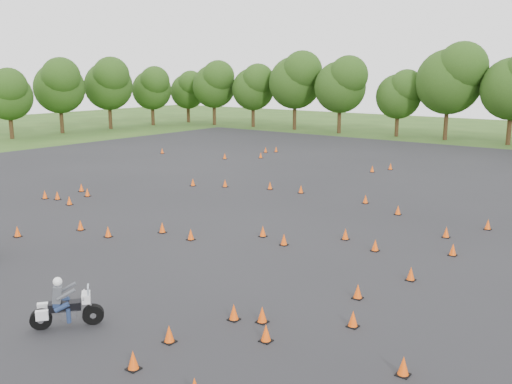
{
  "coord_description": "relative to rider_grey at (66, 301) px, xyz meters",
  "views": [
    {
      "loc": [
        16.24,
        -17.49,
        6.93
      ],
      "look_at": [
        0.0,
        4.0,
        1.2
      ],
      "focal_mm": 40.0,
      "sensor_mm": 36.0,
      "label": 1
    }
  ],
  "objects": [
    {
      "name": "rider_grey",
      "position": [
        0.0,
        0.0,
        0.0
      ],
      "size": [
        1.7,
        1.9,
        1.51
      ],
      "primitive_type": null,
      "rotation": [
        0.0,
        0.0,
        0.89
      ],
      "color": "#47494F",
      "rests_on": "ground"
    },
    {
      "name": "ground",
      "position": [
        -3.26,
        8.94,
        -0.76
      ],
      "size": [
        140.0,
        140.0,
        0.0
      ],
      "primitive_type": "plane",
      "color": "#2D5119",
      "rests_on": "ground"
    },
    {
      "name": "asphalt_pad",
      "position": [
        -3.26,
        14.94,
        -0.75
      ],
      "size": [
        62.0,
        62.0,
        0.0
      ],
      "primitive_type": "plane",
      "color": "black",
      "rests_on": "ground"
    },
    {
      "name": "traffic_cones",
      "position": [
        -2.41,
        13.57,
        -0.53
      ],
      "size": [
        36.4,
        33.02,
        0.45
      ],
      "color": "#FF530A",
      "rests_on": "asphalt_pad"
    },
    {
      "name": "treeline",
      "position": [
        -1.03,
        44.23,
        3.79
      ],
      "size": [
        86.84,
        32.43,
        10.48
      ],
      "color": "#234012",
      "rests_on": "ground"
    }
  ]
}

